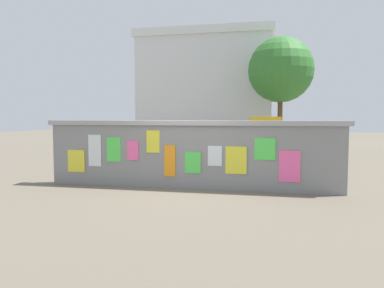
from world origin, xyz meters
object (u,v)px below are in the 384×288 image
Objects in this scene: motorcycle at (114,160)px; tree_roadside at (281,70)px; person_walking at (197,142)px; bicycle_near at (228,166)px; auto_rickshaw_truck at (240,139)px.

motorcycle is 11.85m from tree_roadside.
motorcycle is 1.16× the size of person_walking.
tree_roadside is (1.76, 9.73, 4.02)m from bicycle_near.
motorcycle is 2.81m from person_walking.
motorcycle is at bearing -152.52° from person_walking.
auto_rickshaw_truck is 0.60× the size of tree_roadside.
auto_rickshaw_truck is 2.17× the size of bicycle_near.
person_walking is at bearing 134.39° from bicycle_near.
tree_roadside reaches higher than bicycle_near.
auto_rickshaw_truck is 3.44m from person_walking.
bicycle_near is at bearing -45.61° from person_walking.
auto_rickshaw_truck is at bearing 69.45° from person_walking.
motorcycle is (-3.66, -4.50, -0.44)m from auto_rickshaw_truck.
person_walking is 0.26× the size of tree_roadside.
person_walking is (2.45, 1.27, 0.52)m from motorcycle.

